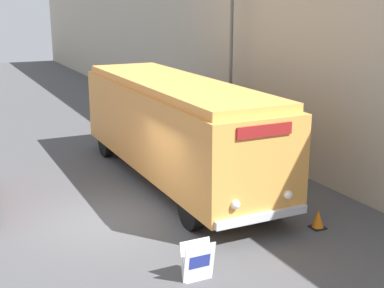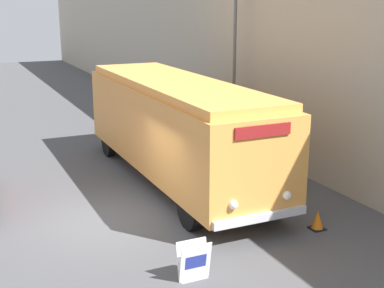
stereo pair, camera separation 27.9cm
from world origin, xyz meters
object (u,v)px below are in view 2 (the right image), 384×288
vintage_bus (176,124)px  sign_board (194,262)px  traffic_cone (318,220)px  streetlamp (235,42)px

vintage_bus → sign_board: 6.52m
vintage_bus → traffic_cone: (1.73, -4.99, -1.60)m
vintage_bus → streetlamp: (3.35, 2.34, 2.29)m
sign_board → traffic_cone: (3.89, 0.99, -0.16)m
vintage_bus → sign_board: bearing=-109.8°
streetlamp → vintage_bus: bearing=-145.1°
sign_board → streetlamp: size_ratio=0.13×
vintage_bus → traffic_cone: bearing=-70.9°
sign_board → traffic_cone: size_ratio=1.68×
sign_board → streetlamp: (5.51, 8.32, 3.73)m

